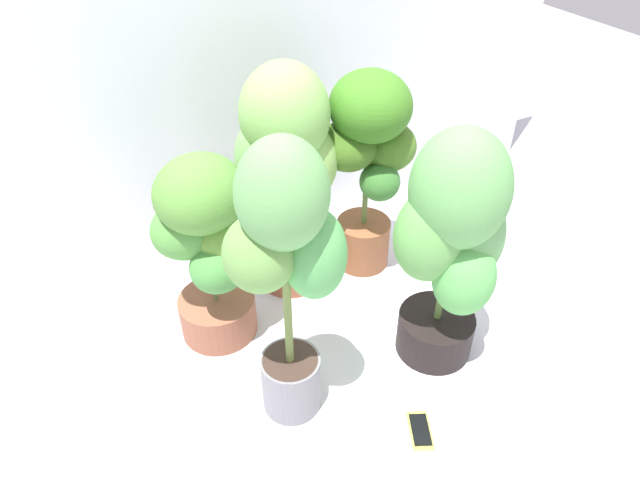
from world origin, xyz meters
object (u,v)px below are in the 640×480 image
Objects in this scene: potted_plant_back_left at (210,241)px; cell_phone at (420,430)px; potted_plant_front_left at (287,260)px; potted_plant_back_center at (286,160)px; potted_plant_back_right at (368,153)px; potted_plant_front_right at (453,238)px.

potted_plant_back_left is 0.92m from cell_phone.
potted_plant_front_left is 1.33× the size of potted_plant_back_left.
cell_phone is at bearing -61.24° from potted_plant_back_left.
cell_phone is at bearing -88.01° from potted_plant_back_center.
potted_plant_back_center is 1.26× the size of potted_plant_back_left.
potted_plant_back_right is at bearing 41.03° from potted_plant_front_left.
potted_plant_front_right reaches higher than potted_plant_back_left.
potted_plant_front_left is at bearing -138.97° from potted_plant_back_right.
potted_plant_back_center reaches higher than potted_plant_back_left.
cell_phone is at bearing -109.40° from potted_plant_back_right.
potted_plant_back_left is 4.58× the size of cell_phone.
potted_plant_front_left reaches higher than cell_phone.
potted_plant_back_right is at bearing -10.37° from potted_plant_back_center.
potted_plant_front_left reaches higher than potted_plant_back_right.
potted_plant_back_right is (0.59, 0.51, -0.08)m from potted_plant_front_left.
potted_plant_front_left is 0.78m from potted_plant_back_right.
potted_plant_front_right is (0.64, -0.46, 0.09)m from potted_plant_back_left.
cell_phone is (0.30, -0.29, -0.61)m from potted_plant_front_left.
potted_plant_back_center is 1.05× the size of potted_plant_front_right.
potted_plant_front_left is at bearing 161.82° from cell_phone.
potted_plant_front_right is at bearing -4.09° from potted_plant_front_left.
potted_plant_front_right is at bearing 71.88° from cell_phone.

